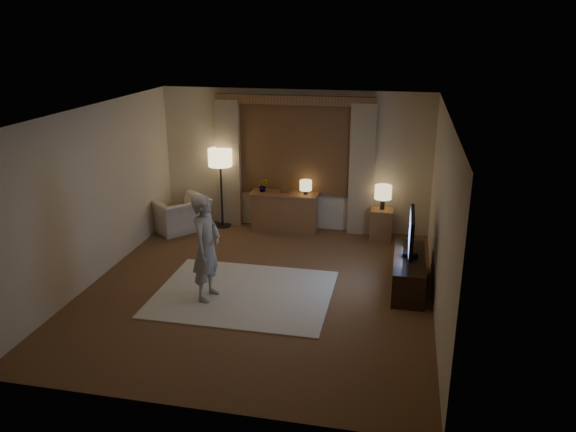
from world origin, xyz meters
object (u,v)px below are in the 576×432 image
(sideboard, at_px, (284,213))
(person, at_px, (206,247))
(side_table, at_px, (381,224))
(armchair, at_px, (180,214))
(tv_stand, at_px, (409,273))

(sideboard, height_order, person, person)
(sideboard, distance_m, side_table, 1.80)
(side_table, distance_m, person, 3.69)
(sideboard, height_order, side_table, sideboard)
(armchair, distance_m, tv_stand, 4.52)
(tv_stand, height_order, person, person)
(armchair, bearing_deg, tv_stand, 108.44)
(armchair, xyz_separation_m, tv_stand, (4.21, -1.63, -0.06))
(armchair, relative_size, side_table, 1.72)
(sideboard, distance_m, person, 2.99)
(person, bearing_deg, sideboard, -2.38)
(tv_stand, bearing_deg, side_table, 104.13)
(tv_stand, relative_size, person, 0.92)
(sideboard, xyz_separation_m, person, (-0.47, -2.92, 0.43))
(armchair, height_order, side_table, armchair)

